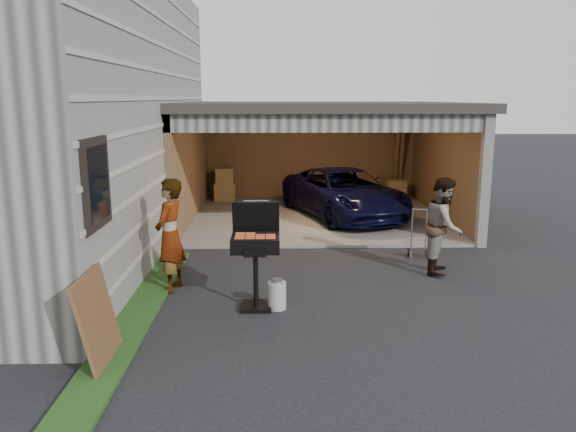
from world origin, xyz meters
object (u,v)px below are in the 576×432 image
object	(u,v)px
minivan	(344,195)
plywood_panel	(98,320)
woman	(170,235)
man	(444,226)
hand_truck	(418,248)
bbq_grill	(256,247)
propane_tank	(277,295)

from	to	relation	value
minivan	plywood_panel	world-z (taller)	minivan
woman	man	distance (m)	4.64
woman	hand_truck	xyz separation A→B (m)	(4.38, 1.77, -0.71)
man	hand_truck	world-z (taller)	man
woman	hand_truck	bearing A→B (deg)	125.68
man	bbq_grill	size ratio (longest dim) A/B	1.10
minivan	plywood_panel	bearing A→B (deg)	-134.52
minivan	man	distance (m)	4.67
man	plywood_panel	world-z (taller)	man
plywood_panel	hand_truck	xyz separation A→B (m)	(4.76, 4.29, -0.35)
propane_tank	hand_truck	distance (m)	3.77
bbq_grill	propane_tank	distance (m)	0.78
man	propane_tank	distance (m)	3.41
bbq_grill	propane_tank	bearing A→B (deg)	-11.09
woman	plywood_panel	bearing A→B (deg)	5.22
woman	man	bearing A→B (deg)	114.08
woman	propane_tank	xyz separation A→B (m)	(1.67, -0.84, -0.70)
plywood_panel	bbq_grill	bearing A→B (deg)	44.97
woman	man	size ratio (longest dim) A/B	1.07
man	bbq_grill	bearing A→B (deg)	137.72
man	propane_tank	world-z (taller)	man
bbq_grill	propane_tank	world-z (taller)	bbq_grill
woman	plywood_panel	xyz separation A→B (m)	(-0.37, -2.52, -0.36)
minivan	woman	size ratio (longest dim) A/B	2.41
minivan	plywood_panel	distance (m)	8.71
minivan	bbq_grill	distance (m)	6.46
man	hand_truck	distance (m)	1.16
plywood_panel	minivan	bearing A→B (deg)	64.50
minivan	propane_tank	distance (m)	6.43
minivan	propane_tank	xyz separation A→B (m)	(-1.71, -6.19, -0.40)
man	hand_truck	bearing A→B (deg)	32.01
woman	propane_tank	size ratio (longest dim) A/B	4.46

